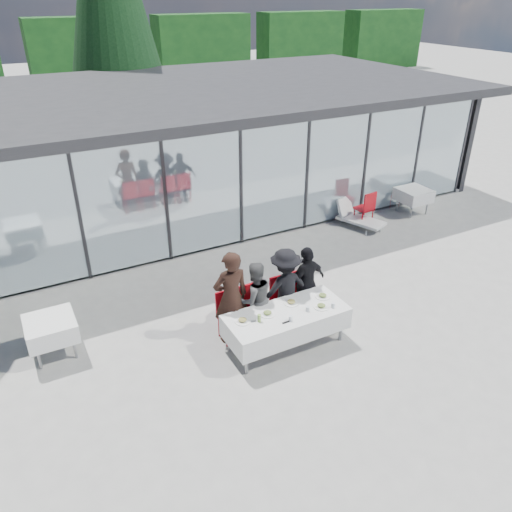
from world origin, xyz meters
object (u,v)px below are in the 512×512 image
at_px(dining_table, 286,322).
at_px(plate_b, 267,313).
at_px(diner_c, 285,288).
at_px(spare_table_left, 51,329).
at_px(diner_a, 231,298).
at_px(diner_b, 254,299).
at_px(diner_chair_a, 229,313).
at_px(plate_d, 323,296).
at_px(spare_table_right, 413,195).
at_px(plate_extra, 321,306).
at_px(diner_chair_c, 282,297).
at_px(diner_chair_d, 303,291).
at_px(diner_d, 306,283).
at_px(lounger, 356,216).
at_px(spare_chair_b, 367,207).
at_px(spare_chair_a, 389,188).
at_px(diner_chair_b, 252,306).
at_px(plate_a, 243,321).
at_px(plate_c, 291,302).
at_px(juice_bottle, 259,318).
at_px(folded_eyeglasses, 286,322).

distance_m(dining_table, plate_b, 0.43).
xyz_separation_m(diner_c, spare_table_left, (-4.19, 1.13, -0.26)).
bearing_deg(diner_a, diner_b, -178.23).
xyz_separation_m(dining_table, diner_a, (-0.80, 0.65, 0.40)).
height_order(diner_chair_a, spare_table_left, diner_chair_a).
xyz_separation_m(plate_b, plate_d, (1.21, 0.01, 0.00)).
relative_size(spare_table_left, spare_table_right, 1.00).
height_order(diner_c, plate_extra, diner_c).
bearing_deg(dining_table, plate_b, 163.35).
xyz_separation_m(diner_chair_c, diner_chair_d, (0.50, 0.00, 0.00)).
relative_size(diner_d, lounger, 1.07).
bearing_deg(spare_table_right, spare_chair_b, -179.52).
xyz_separation_m(diner_c, spare_chair_a, (5.98, 3.78, -0.28)).
height_order(diner_a, diner_chair_b, diner_a).
relative_size(diner_a, plate_extra, 6.61).
xyz_separation_m(diner_chair_a, plate_a, (-0.03, -0.63, 0.24)).
bearing_deg(plate_d, diner_d, 92.05).
height_order(plate_a, spare_table_left, plate_a).
bearing_deg(plate_c, diner_d, 35.44).
xyz_separation_m(diner_c, spare_chair_b, (4.44, 2.97, -0.28)).
xyz_separation_m(diner_chair_b, plate_c, (0.54, -0.54, 0.24)).
xyz_separation_m(plate_extra, spare_chair_a, (5.68, 4.59, -0.24)).
bearing_deg(plate_extra, plate_c, 138.77).
height_order(diner_chair_c, spare_table_right, diner_chair_c).
height_order(diner_a, lounger, diner_a).
bearing_deg(spare_chair_b, spare_table_left, -167.93).
distance_m(diner_chair_b, spare_table_left, 3.67).
xyz_separation_m(diner_chair_a, juice_bottle, (0.23, -0.77, 0.28)).
xyz_separation_m(plate_extra, juice_bottle, (-1.22, 0.14, 0.05)).
height_order(folded_eyeglasses, spare_table_left, folded_eyeglasses).
xyz_separation_m(diner_b, plate_c, (0.54, -0.44, 0.01)).
xyz_separation_m(diner_chair_c, folded_eyeglasses, (-0.53, -1.02, 0.22)).
bearing_deg(diner_c, plate_extra, 110.97).
xyz_separation_m(diner_chair_b, plate_b, (-0.02, -0.65, 0.24)).
distance_m(diner_chair_a, diner_chair_b, 0.48).
height_order(diner_c, spare_chair_b, diner_c).
relative_size(diner_b, diner_chair_d, 1.56).
distance_m(plate_extra, juice_bottle, 1.23).
height_order(dining_table, diner_chair_d, diner_chair_d).
bearing_deg(spare_table_right, diner_c, -154.28).
xyz_separation_m(dining_table, folded_eyeglasses, (-0.18, -0.27, 0.22)).
relative_size(diner_b, diner_chair_b, 1.56).
height_order(spare_table_right, spare_chair_b, spare_chair_b).
relative_size(dining_table, diner_a, 1.21).
bearing_deg(plate_extra, lounger, 44.83).
distance_m(plate_d, spare_chair_a, 6.97).
bearing_deg(spare_chair_b, dining_table, -142.97).
height_order(diner_chair_c, juice_bottle, diner_chair_c).
distance_m(diner_chair_d, lounger, 4.74).
distance_m(diner_chair_b, plate_b, 0.69).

